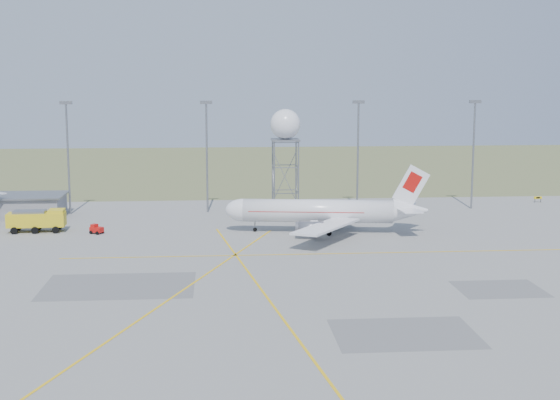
{
  "coord_description": "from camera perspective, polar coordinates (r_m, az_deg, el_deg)",
  "views": [
    {
      "loc": [
        -7.99,
        -76.8,
        24.79
      ],
      "look_at": [
        1.37,
        40.0,
        6.22
      ],
      "focal_mm": 50.0,
      "sensor_mm": 36.0,
      "label": 1
    }
  ],
  "objects": [
    {
      "name": "mast_b",
      "position": [
        143.38,
        -5.38,
        3.88
      ],
      "size": [
        2.2,
        0.5,
        20.5
      ],
      "color": "gray",
      "rests_on": "ground"
    },
    {
      "name": "building_grey",
      "position": [
        147.36,
        -19.07,
        -0.4
      ],
      "size": [
        19.0,
        10.0,
        3.9
      ],
      "color": "gray",
      "rests_on": "ground"
    },
    {
      "name": "radar_tower",
      "position": [
        137.94,
        0.39,
        3.17
      ],
      "size": [
        5.31,
        5.31,
        19.21
      ],
      "color": "gray",
      "rests_on": "ground"
    },
    {
      "name": "mast_a",
      "position": [
        145.89,
        -15.27,
        3.69
      ],
      "size": [
        2.2,
        0.5,
        20.5
      ],
      "color": "gray",
      "rests_on": "ground"
    },
    {
      "name": "mast_c",
      "position": [
        145.7,
        5.72,
        3.95
      ],
      "size": [
        2.2,
        0.5,
        20.5
      ],
      "color": "gray",
      "rests_on": "ground"
    },
    {
      "name": "airliner_main",
      "position": [
        125.1,
        3.03,
        -0.85
      ],
      "size": [
        32.65,
        31.47,
        11.12
      ],
      "rotation": [
        0.0,
        0.0,
        3.0
      ],
      "color": "white",
      "rests_on": "ground"
    },
    {
      "name": "taxi_sign_near",
      "position": [
        163.57,
        18.35,
        0.14
      ],
      "size": [
        1.6,
        0.17,
        1.2
      ],
      "color": "black",
      "rests_on": "ground"
    },
    {
      "name": "ground",
      "position": [
        81.1,
        1.31,
        -8.8
      ],
      "size": [
        400.0,
        400.0,
        0.0
      ],
      "primitive_type": "plane",
      "color": "gray",
      "rests_on": "ground"
    },
    {
      "name": "mast_d",
      "position": [
        151.19,
        13.98,
        3.91
      ],
      "size": [
        2.2,
        0.5,
        20.5
      ],
      "color": "gray",
      "rests_on": "ground"
    },
    {
      "name": "grass_strip",
      "position": [
        218.36,
        -2.46,
        2.48
      ],
      "size": [
        400.0,
        120.0,
        0.03
      ],
      "primitive_type": "cube",
      "color": "#5E6C3B",
      "rests_on": "ground"
    },
    {
      "name": "fire_truck",
      "position": [
        131.65,
        -17.28,
        -1.49
      ],
      "size": [
        9.16,
        3.84,
        3.63
      ],
      "rotation": [
        0.0,
        0.0,
        0.03
      ],
      "color": "gold",
      "rests_on": "ground"
    },
    {
      "name": "baggage_tug",
      "position": [
        127.84,
        -13.28,
        -2.16
      ],
      "size": [
        2.33,
        2.25,
        1.51
      ],
      "rotation": [
        0.0,
        0.0,
        -0.53
      ],
      "color": "red",
      "rests_on": "ground"
    }
  ]
}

